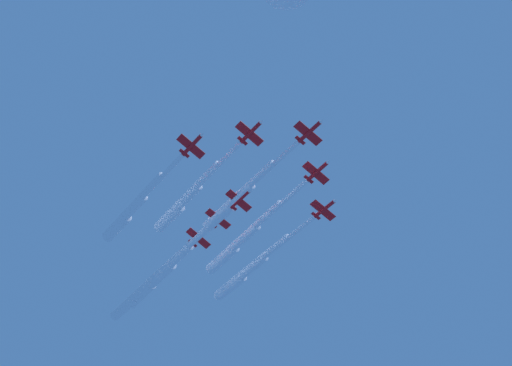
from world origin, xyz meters
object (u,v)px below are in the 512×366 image
object	(u,v)px
jet_port_mid	(252,268)
jet_starboard_outer	(159,276)
jet_starboard_inner	(188,197)
jet_starboard_mid	(134,207)
jet_trail_port	(142,291)
jet_lead	(240,196)
jet_port_inner	(244,238)
jet_port_outer	(179,256)

from	to	relation	value
jet_port_mid	jet_starboard_outer	world-z (taller)	jet_port_mid
jet_starboard_inner	jet_port_mid	xyz separation A→B (m)	(36.51, -10.17, -1.27)
jet_port_mid	jet_starboard_mid	size ratio (longest dim) A/B	1.15
jet_trail_port	jet_lead	bearing A→B (deg)	-129.00
jet_starboard_mid	jet_lead	bearing A→B (deg)	-80.36
jet_starboard_mid	jet_port_mid	bearing A→B (deg)	-32.66
jet_lead	jet_starboard_inner	distance (m)	15.63
jet_starboard_inner	jet_starboard_outer	distance (m)	38.06
jet_starboard_inner	jet_port_mid	bearing A→B (deg)	-15.57
jet_starboard_inner	jet_starboard_mid	bearing A→B (deg)	101.96
jet_starboard_inner	jet_trail_port	world-z (taller)	jet_starboard_inner
jet_lead	jet_trail_port	size ratio (longest dim) A/B	0.92
jet_starboard_mid	jet_port_inner	bearing A→B (deg)	-47.39
jet_starboard_mid	jet_port_outer	bearing A→B (deg)	-10.80
jet_starboard_mid	jet_trail_port	distance (m)	42.82
jet_port_outer	jet_starboard_outer	size ratio (longest dim) A/B	0.94
jet_port_outer	jet_starboard_outer	xyz separation A→B (m)	(8.82, 10.11, 0.39)
jet_port_inner	jet_starboard_outer	distance (m)	33.64
jet_starboard_inner	jet_starboard_outer	size ratio (longest dim) A/B	0.91
jet_lead	jet_port_mid	world-z (taller)	jet_port_mid
jet_starboard_inner	jet_trail_port	distance (m)	47.15
jet_starboard_inner	jet_trail_port	size ratio (longest dim) A/B	0.91
jet_trail_port	jet_starboard_outer	bearing A→B (deg)	-123.90
jet_starboard_inner	jet_port_mid	distance (m)	37.92
jet_port_inner	jet_starboard_mid	bearing A→B (deg)	132.61
jet_lead	jet_starboard_inner	size ratio (longest dim) A/B	1.01
jet_port_inner	jet_port_mid	bearing A→B (deg)	5.14
jet_starboard_mid	jet_trail_port	world-z (taller)	jet_trail_port
jet_lead	jet_port_mid	size ratio (longest dim) A/B	0.89
jet_starboard_inner	jet_starboard_outer	bearing A→B (deg)	32.41
jet_starboard_outer	jet_trail_port	xyz separation A→B (m)	(5.42, 8.07, -0.58)
jet_lead	jet_port_inner	distance (m)	19.86
jet_starboard_mid	jet_port_outer	world-z (taller)	jet_port_outer
jet_lead	jet_starboard_inner	xyz separation A→B (m)	(-1.98, 15.44, 1.39)
jet_lead	jet_port_outer	size ratio (longest dim) A/B	0.97
jet_starboard_inner	jet_port_outer	distance (m)	25.56
jet_port_outer	jet_trail_port	world-z (taller)	jet_port_outer
jet_starboard_outer	jet_trail_port	bearing A→B (deg)	56.10
jet_port_inner	jet_trail_port	size ratio (longest dim) A/B	1.02
jet_starboard_outer	jet_trail_port	distance (m)	9.74
jet_port_mid	jet_starboard_outer	xyz separation A→B (m)	(-4.42, 30.54, -0.93)
jet_starboard_inner	jet_port_outer	world-z (taller)	jet_starboard_inner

